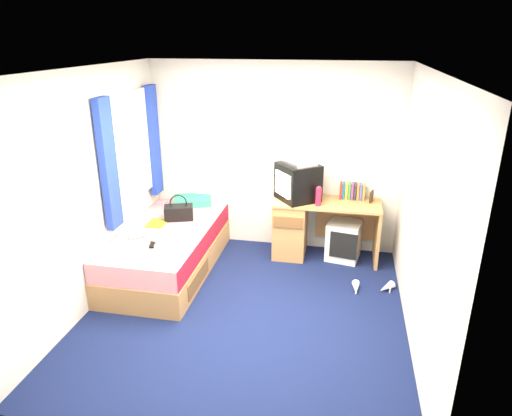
% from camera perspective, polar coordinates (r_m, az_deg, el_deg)
% --- Properties ---
extents(ground, '(3.40, 3.40, 0.00)m').
position_cam_1_polar(ground, '(4.83, -1.33, -12.81)').
color(ground, '#0C1438').
rests_on(ground, ground).
extents(room_shell, '(3.40, 3.40, 3.40)m').
position_cam_1_polar(room_shell, '(4.21, -1.49, 3.89)').
color(room_shell, white).
rests_on(room_shell, ground).
extents(bed, '(1.01, 2.00, 0.54)m').
position_cam_1_polar(bed, '(5.58, -10.91, -5.15)').
color(bed, tan).
rests_on(bed, ground).
extents(pillow, '(0.56, 0.45, 0.11)m').
position_cam_1_polar(pillow, '(6.18, -7.91, 0.92)').
color(pillow, teal).
rests_on(pillow, bed).
extents(desk, '(1.30, 0.55, 0.75)m').
position_cam_1_polar(desk, '(5.84, 6.06, -2.17)').
color(desk, tan).
rests_on(desk, ground).
extents(storage_cube, '(0.46, 0.46, 0.49)m').
position_cam_1_polar(storage_cube, '(5.88, 10.89, -3.99)').
color(storage_cube, silver).
rests_on(storage_cube, ground).
extents(crt_tv, '(0.62, 0.62, 0.46)m').
position_cam_1_polar(crt_tv, '(5.65, 5.24, 3.26)').
color(crt_tv, black).
rests_on(crt_tv, desk).
extents(vcr, '(0.48, 0.50, 0.08)m').
position_cam_1_polar(vcr, '(5.58, 5.37, 5.89)').
color(vcr, silver).
rests_on(vcr, crt_tv).
extents(book_row, '(0.31, 0.13, 0.20)m').
position_cam_1_polar(book_row, '(5.82, 11.93, 2.08)').
color(book_row, maroon).
rests_on(book_row, desk).
extents(picture_frame, '(0.05, 0.12, 0.14)m').
position_cam_1_polar(picture_frame, '(5.77, 14.23, 1.39)').
color(picture_frame, black).
rests_on(picture_frame, desk).
extents(pink_water_bottle, '(0.08, 0.08, 0.22)m').
position_cam_1_polar(pink_water_bottle, '(5.51, 7.81, 1.37)').
color(pink_water_bottle, red).
rests_on(pink_water_bottle, desk).
extents(aerosol_can, '(0.06, 0.06, 0.18)m').
position_cam_1_polar(aerosol_can, '(5.67, 7.76, 1.73)').
color(aerosol_can, silver).
rests_on(aerosol_can, desk).
extents(handbag, '(0.39, 0.30, 0.32)m').
position_cam_1_polar(handbag, '(5.69, -9.62, -0.50)').
color(handbag, black).
rests_on(handbag, bed).
extents(towel, '(0.35, 0.32, 0.10)m').
position_cam_1_polar(towel, '(5.12, -10.87, -3.63)').
color(towel, silver).
rests_on(towel, bed).
extents(magazine, '(0.22, 0.29, 0.01)m').
position_cam_1_polar(magazine, '(5.63, -12.27, -1.87)').
color(magazine, '#EFFF1C').
rests_on(magazine, bed).
extents(water_bottle, '(0.20, 0.18, 0.07)m').
position_cam_1_polar(water_bottle, '(5.29, -14.54, -3.30)').
color(water_bottle, white).
rests_on(water_bottle, bed).
extents(colour_swatch_fan, '(0.22, 0.16, 0.01)m').
position_cam_1_polar(colour_swatch_fan, '(5.03, -12.39, -4.74)').
color(colour_swatch_fan, orange).
rests_on(colour_swatch_fan, bed).
extents(remote_control, '(0.09, 0.17, 0.02)m').
position_cam_1_polar(remote_control, '(5.08, -12.84, -4.49)').
color(remote_control, black).
rests_on(remote_control, bed).
extents(window_assembly, '(0.11, 1.42, 1.40)m').
position_cam_1_polar(window_assembly, '(5.55, -15.29, 6.99)').
color(window_assembly, silver).
rests_on(window_assembly, room_shell).
extents(white_heels, '(0.48, 0.30, 0.09)m').
position_cam_1_polar(white_heels, '(5.31, 14.19, -9.64)').
color(white_heels, white).
rests_on(white_heels, ground).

